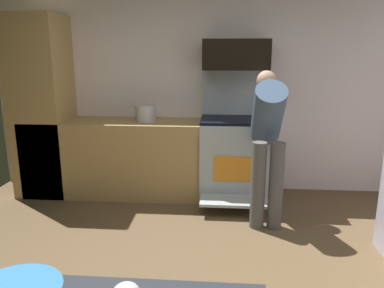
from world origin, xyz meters
TOP-DOWN VIEW (x-y plane):
  - wall_back at (0.00, 2.34)m, footprint 5.20×0.12m
  - lower_cabinet_run at (-0.90, 1.98)m, footprint 2.40×0.60m
  - cabinet_column at (-1.90, 1.98)m, footprint 0.60×0.60m
  - oven_range at (0.36, 1.97)m, footprint 0.76×0.95m
  - microwave at (0.36, 2.06)m, footprint 0.74×0.38m
  - person_cook at (0.67, 1.33)m, footprint 0.31×0.66m
  - stock_pot at (-0.67, 1.98)m, footprint 0.23×0.23m

SIDE VIEW (x-z plane):
  - lower_cabinet_run at x=-0.90m, z-range 0.00..0.90m
  - oven_range at x=0.36m, z-range -0.24..1.25m
  - person_cook at x=0.67m, z-range 0.14..1.65m
  - stock_pot at x=-0.67m, z-range 0.90..1.09m
  - cabinet_column at x=-1.90m, z-range 0.00..2.10m
  - wall_back at x=0.00m, z-range 0.00..2.60m
  - microwave at x=0.36m, z-range 1.49..1.82m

